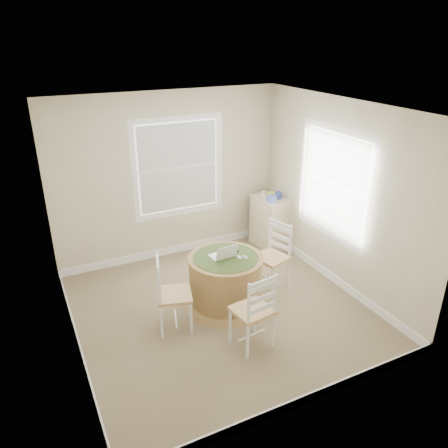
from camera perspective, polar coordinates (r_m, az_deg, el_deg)
room at (r=5.41m, az=0.31°, el=1.53°), size 3.64×3.64×2.64m
round_table at (r=5.78m, az=0.21°, el=-7.11°), size 1.16×1.16×0.70m
chair_left at (r=5.32m, az=-6.49°, el=-9.11°), size 0.50×0.52×0.95m
chair_near at (r=5.03m, az=3.70°, el=-11.14°), size 0.47×0.45×0.95m
chair_right at (r=6.13m, az=6.14°, el=-4.34°), size 0.51×0.52×0.95m
laptop at (r=5.63m, az=-0.12°, el=-4.05°), size 0.32×0.29×0.21m
mouse at (r=5.62m, az=1.99°, el=-4.36°), size 0.06×0.09×0.03m
phone at (r=5.63m, az=2.79°, el=-4.38°), size 0.05×0.09×0.02m
keys at (r=5.76m, az=1.57°, el=-3.61°), size 0.06×0.05×0.02m
corner_chest at (r=7.37m, az=6.06°, el=0.32°), size 0.54×0.68×0.84m
tissue_box at (r=7.02m, az=6.23°, el=3.23°), size 0.13×0.13×0.10m
box_yellow at (r=7.31m, az=6.38°, el=3.90°), size 0.16×0.12×0.06m
box_blue at (r=7.18m, az=7.21°, el=3.74°), size 0.09×0.09×0.12m
cup_cream at (r=7.28m, az=5.05°, el=3.99°), size 0.07×0.07×0.09m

